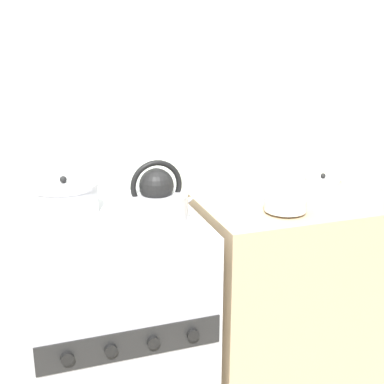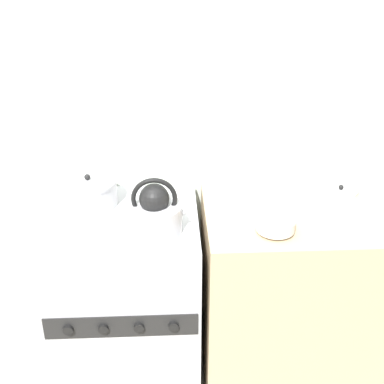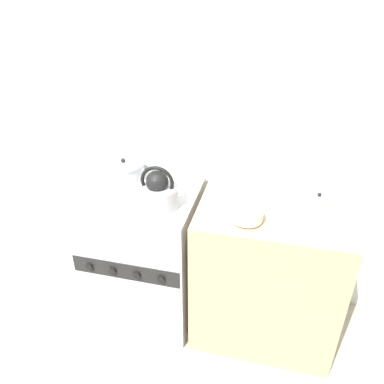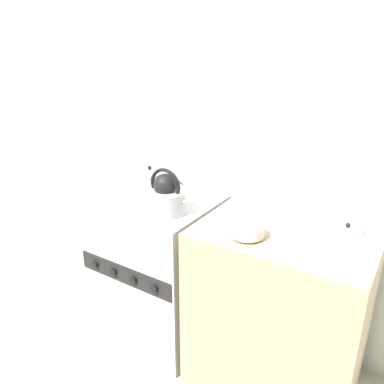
{
  "view_description": "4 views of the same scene",
  "coord_description": "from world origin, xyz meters",
  "px_view_note": "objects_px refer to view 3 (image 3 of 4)",
  "views": [
    {
      "loc": [
        -0.32,
        -1.59,
        1.63
      ],
      "look_at": [
        0.31,
        0.27,
        1.01
      ],
      "focal_mm": 50.0,
      "sensor_mm": 36.0,
      "label": 1
    },
    {
      "loc": [
        0.22,
        -1.73,
        2.14
      ],
      "look_at": [
        0.31,
        0.31,
        1.04
      ],
      "focal_mm": 50.0,
      "sensor_mm": 36.0,
      "label": 2
    },
    {
      "loc": [
        0.77,
        -1.5,
        2.04
      ],
      "look_at": [
        0.32,
        0.33,
        0.96
      ],
      "focal_mm": 35.0,
      "sensor_mm": 36.0,
      "label": 3
    },
    {
      "loc": [
        1.29,
        -1.3,
        1.75
      ],
      "look_at": [
        0.27,
        0.28,
        1.03
      ],
      "focal_mm": 35.0,
      "sensor_mm": 36.0,
      "label": 4
    }
  ],
  "objects_px": {
    "stove": "(145,253)",
    "loose_pot_lid": "(319,197)",
    "kettle": "(158,192)",
    "cooking_pot": "(124,171)",
    "enamel_bowl": "(247,216)"
  },
  "relations": [
    {
      "from": "stove",
      "to": "loose_pot_lid",
      "type": "distance_m",
      "value": 1.16
    },
    {
      "from": "kettle",
      "to": "loose_pot_lid",
      "type": "height_order",
      "value": "kettle"
    },
    {
      "from": "kettle",
      "to": "cooking_pot",
      "type": "xyz_separation_m",
      "value": [
        -0.31,
        0.25,
        -0.03
      ]
    },
    {
      "from": "kettle",
      "to": "enamel_bowl",
      "type": "distance_m",
      "value": 0.51
    },
    {
      "from": "enamel_bowl",
      "to": "cooking_pot",
      "type": "bearing_deg",
      "value": 160.29
    },
    {
      "from": "kettle",
      "to": "cooking_pot",
      "type": "bearing_deg",
      "value": 141.5
    },
    {
      "from": "stove",
      "to": "kettle",
      "type": "xyz_separation_m",
      "value": [
        0.16,
        -0.11,
        0.55
      ]
    },
    {
      "from": "enamel_bowl",
      "to": "loose_pot_lid",
      "type": "height_order",
      "value": "enamel_bowl"
    },
    {
      "from": "stove",
      "to": "enamel_bowl",
      "type": "distance_m",
      "value": 0.84
    },
    {
      "from": "stove",
      "to": "loose_pot_lid",
      "type": "height_order",
      "value": "loose_pot_lid"
    },
    {
      "from": "loose_pot_lid",
      "to": "enamel_bowl",
      "type": "bearing_deg",
      "value": -138.2
    },
    {
      "from": "stove",
      "to": "kettle",
      "type": "bearing_deg",
      "value": -35.14
    },
    {
      "from": "enamel_bowl",
      "to": "loose_pot_lid",
      "type": "bearing_deg",
      "value": 41.8
    },
    {
      "from": "kettle",
      "to": "stove",
      "type": "bearing_deg",
      "value": 144.86
    },
    {
      "from": "stove",
      "to": "loose_pot_lid",
      "type": "bearing_deg",
      "value": 10.16
    }
  ]
}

